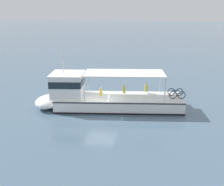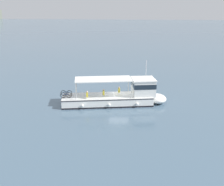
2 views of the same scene
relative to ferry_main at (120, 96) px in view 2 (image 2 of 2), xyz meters
The scene contains 2 objects.
ground_plane 1.41m from the ferry_main, 14.24° to the left, with size 400.00×400.00×0.00m, color slate.
ferry_main is the anchor object (origin of this frame).
Camera 2 is at (-35.85, -2.67, 11.80)m, focal length 48.31 mm.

